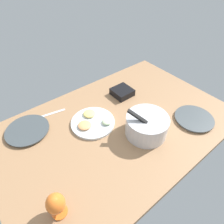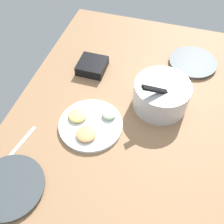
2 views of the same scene
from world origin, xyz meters
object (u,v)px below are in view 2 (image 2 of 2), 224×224
(dinner_plate_left, at_px, (193,62))
(fruit_platter, at_px, (90,124))
(square_bowl_black, at_px, (92,65))
(mixing_bowl, at_px, (161,94))
(dinner_plate_right, at_px, (10,187))

(dinner_plate_left, distance_m, fruit_platter, 0.71)
(fruit_platter, relative_size, square_bowl_black, 2.01)
(mixing_bowl, bearing_deg, dinner_plate_right, -39.20)
(dinner_plate_right, distance_m, fruit_platter, 0.43)
(dinner_plate_left, xyz_separation_m, dinner_plate_right, (0.95, -0.62, 0.00))
(dinner_plate_left, relative_size, dinner_plate_right, 0.95)
(square_bowl_black, bearing_deg, mixing_bowl, 70.28)
(dinner_plate_left, bearing_deg, mixing_bowl, -19.90)
(mixing_bowl, relative_size, fruit_platter, 0.89)
(fruit_platter, bearing_deg, dinner_plate_left, 144.36)
(dinner_plate_right, bearing_deg, square_bowl_black, 173.30)
(mixing_bowl, bearing_deg, square_bowl_black, -109.72)
(dinner_plate_right, height_order, mixing_bowl, mixing_bowl)
(mixing_bowl, bearing_deg, dinner_plate_left, 160.10)
(dinner_plate_left, height_order, mixing_bowl, mixing_bowl)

